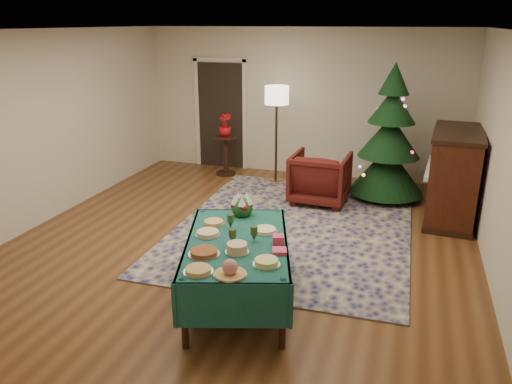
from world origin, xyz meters
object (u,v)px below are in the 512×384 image
(floor_lamp, at_px, (277,101))
(gift_box, at_px, (278,240))
(piano, at_px, (453,176))
(armchair, at_px, (320,176))
(potted_plant, at_px, (225,130))
(buffet_table, at_px, (237,253))
(side_table, at_px, (226,156))
(christmas_tree, at_px, (389,140))

(floor_lamp, bearing_deg, gift_box, -74.31)
(piano, bearing_deg, armchair, 177.29)
(armchair, bearing_deg, potted_plant, -23.92)
(buffet_table, relative_size, side_table, 2.69)
(armchair, bearing_deg, side_table, -23.92)
(floor_lamp, height_order, side_table, floor_lamp)
(gift_box, height_order, floor_lamp, floor_lamp)
(buffet_table, relative_size, floor_lamp, 1.16)
(floor_lamp, relative_size, potted_plant, 4.04)
(buffet_table, height_order, gift_box, gift_box)
(floor_lamp, bearing_deg, piano, -18.09)
(christmas_tree, distance_m, piano, 1.21)
(christmas_tree, bearing_deg, gift_box, -102.51)
(gift_box, relative_size, piano, 0.07)
(gift_box, distance_m, side_table, 4.74)
(armchair, height_order, side_table, armchair)
(potted_plant, bearing_deg, piano, -15.35)
(side_table, height_order, potted_plant, potted_plant)
(buffet_table, height_order, floor_lamp, floor_lamp)
(gift_box, xyz_separation_m, armchair, (-0.17, 3.20, -0.29))
(christmas_tree, bearing_deg, piano, -33.21)
(floor_lamp, xyz_separation_m, side_table, (-1.03, 0.13, -1.11))
(piano, bearing_deg, buffet_table, -125.13)
(armchair, bearing_deg, buffet_table, 88.15)
(potted_plant, xyz_separation_m, christmas_tree, (3.00, -0.46, 0.13))
(gift_box, bearing_deg, armchair, 93.02)
(piano, bearing_deg, gift_box, -120.10)
(buffet_table, bearing_deg, floor_lamp, 99.97)
(armchair, relative_size, piano, 0.57)
(armchair, bearing_deg, gift_box, 95.58)
(christmas_tree, xyz_separation_m, piano, (0.97, -0.64, -0.34))
(armchair, xyz_separation_m, christmas_tree, (1.00, 0.54, 0.54))
(gift_box, height_order, piano, piano)
(buffet_table, bearing_deg, potted_plant, 112.41)
(gift_box, relative_size, potted_plant, 0.26)
(side_table, bearing_deg, buffet_table, -67.59)
(gift_box, xyz_separation_m, side_table, (-2.17, 4.20, -0.38))
(armchair, height_order, christmas_tree, christmas_tree)
(gift_box, bearing_deg, piano, 59.90)
(floor_lamp, bearing_deg, armchair, -41.71)
(floor_lamp, xyz_separation_m, christmas_tree, (1.98, -0.33, -0.48))
(buffet_table, bearing_deg, christmas_tree, 71.75)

